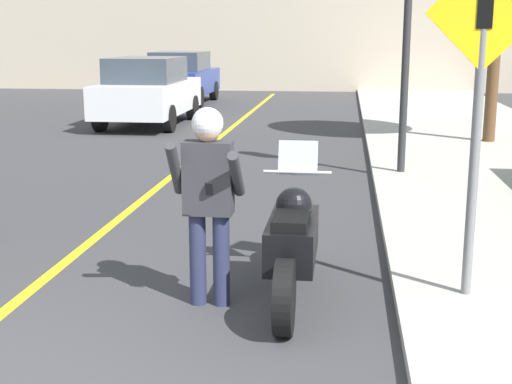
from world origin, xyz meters
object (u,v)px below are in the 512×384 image
(traffic_light, at_px, (408,8))
(parked_car_blue, at_px, (181,77))
(crossing_sign, at_px, (479,96))
(person_biker, at_px, (208,187))
(motorcycle, at_px, (292,242))
(parked_car_white, at_px, (148,91))

(traffic_light, xyz_separation_m, parked_car_blue, (-6.27, 11.85, -1.76))
(crossing_sign, bearing_deg, person_biker, -173.32)
(person_biker, height_order, traffic_light, traffic_light)
(parked_car_blue, bearing_deg, traffic_light, -62.11)
(motorcycle, relative_size, traffic_light, 0.59)
(person_biker, bearing_deg, motorcycle, 20.23)
(crossing_sign, distance_m, traffic_light, 5.53)
(motorcycle, relative_size, person_biker, 1.29)
(motorcycle, distance_m, crossing_sign, 1.93)
(motorcycle, bearing_deg, parked_car_white, 111.19)
(person_biker, height_order, parked_car_white, parked_car_white)
(motorcycle, bearing_deg, person_biker, -159.77)
(parked_car_blue, bearing_deg, person_biker, -76.31)
(parked_car_blue, bearing_deg, parked_car_white, -85.22)
(motorcycle, xyz_separation_m, parked_car_white, (-4.47, 11.53, 0.36))
(motorcycle, distance_m, parked_car_white, 12.37)
(person_biker, distance_m, traffic_light, 6.26)
(traffic_light, relative_size, parked_car_blue, 0.86)
(motorcycle, bearing_deg, crossing_sign, 0.06)
(person_biker, bearing_deg, traffic_light, 70.75)
(crossing_sign, distance_m, parked_car_white, 12.99)
(person_biker, bearing_deg, parked_car_white, 107.85)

